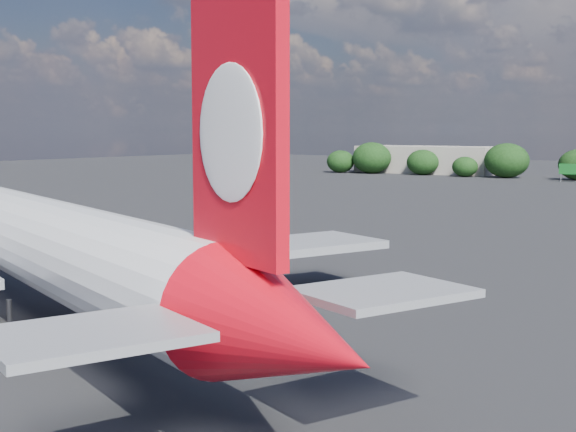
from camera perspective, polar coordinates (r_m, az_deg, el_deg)
The scene contains 4 objects.
ground at distance 96.28m, azimuth 9.36°, elevation -1.65°, with size 500.00×500.00×0.00m, color black.
qantas_airliner at distance 50.35m, azimuth -15.65°, elevation -2.54°, with size 54.19×52.08×18.21m.
terminal_building at distance 242.69m, azimuth 9.95°, elevation 3.97°, with size 42.00×16.00×8.00m.
highway_sign at distance 210.37m, azimuth 19.50°, elevation 3.14°, with size 6.00×0.30×4.50m.
Camera 1 is at (43.33, -24.99, 12.98)m, focal length 50.00 mm.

